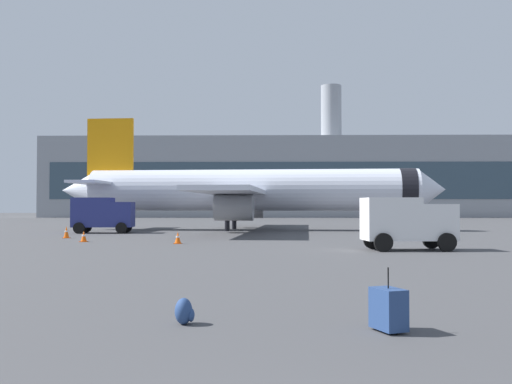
{
  "coord_description": "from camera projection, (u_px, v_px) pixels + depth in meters",
  "views": [
    {
      "loc": [
        0.15,
        -3.33,
        2.14
      ],
      "look_at": [
        -0.47,
        29.75,
        3.0
      ],
      "focal_mm": 40.32,
      "sensor_mm": 36.0,
      "label": 1
    }
  ],
  "objects": [
    {
      "name": "cargo_van",
      "position": [
        407.0,
        221.0,
        28.41
      ],
      "size": [
        4.53,
        2.59,
        2.6
      ],
      "color": "white",
      "rests_on": "ground"
    },
    {
      "name": "service_truck",
      "position": [
        103.0,
        213.0,
        47.01
      ],
      "size": [
        4.92,
        2.75,
        2.9
      ],
      "color": "navy",
      "rests_on": "ground"
    },
    {
      "name": "airplane_at_gate",
      "position": [
        250.0,
        190.0,
        52.97
      ],
      "size": [
        35.76,
        32.26,
        10.5
      ],
      "color": "silver",
      "rests_on": "ground"
    },
    {
      "name": "rolling_suitcase",
      "position": [
        388.0,
        309.0,
        9.85
      ],
      "size": [
        0.61,
        0.74,
        1.1
      ],
      "color": "navy",
      "rests_on": "ground"
    },
    {
      "name": "safety_cone_far",
      "position": [
        178.0,
        238.0,
        33.38
      ],
      "size": [
        0.44,
        0.44,
        0.71
      ],
      "color": "#F2590C",
      "rests_on": "ground"
    },
    {
      "name": "traveller_backpack",
      "position": [
        184.0,
        312.0,
        10.46
      ],
      "size": [
        0.36,
        0.4,
        0.48
      ],
      "color": "navy",
      "rests_on": "ground"
    },
    {
      "name": "safety_cone_mid",
      "position": [
        84.0,
        236.0,
        35.14
      ],
      "size": [
        0.44,
        0.44,
        0.68
      ],
      "color": "#F2590C",
      "rests_on": "ground"
    },
    {
      "name": "safety_cone_near",
      "position": [
        66.0,
        232.0,
        39.36
      ],
      "size": [
        0.44,
        0.44,
        0.83
      ],
      "color": "#F2590C",
      "rests_on": "ground"
    },
    {
      "name": "terminal_building",
      "position": [
        297.0,
        178.0,
        123.91
      ],
      "size": [
        104.79,
        20.52,
        28.4
      ],
      "color": "gray",
      "rests_on": "ground"
    }
  ]
}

